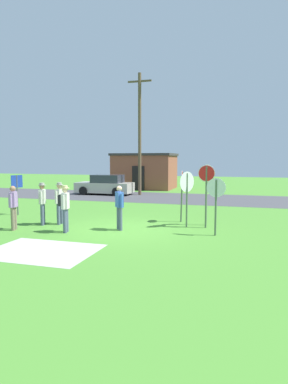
{
  "coord_description": "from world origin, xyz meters",
  "views": [
    {
      "loc": [
        4.28,
        -11.59,
        2.69
      ],
      "look_at": [
        0.32,
        1.72,
        1.3
      ],
      "focal_mm": 30.73,
      "sensor_mm": 36.0,
      "label": 1
    }
  ],
  "objects_px": {
    "stop_sign_rear_right": "(182,188)",
    "stop_sign_nearest": "(207,185)",
    "parked_car_on_street": "(105,185)",
    "person_in_teal": "(13,205)",
    "person_with_sunhat": "(60,201)",
    "person_holding_notes": "(119,205)",
    "stop_sign_low_front": "(206,186)",
    "person_on_left": "(65,205)",
    "stop_sign_far_back": "(187,189)",
    "person_near_signs": "(42,201)",
    "utility_pole": "(140,132)",
    "stop_sign_leaning_left": "(216,197)",
    "info_panel_leftmost": "(17,188)"
  },
  "relations": [
    {
      "from": "utility_pole",
      "to": "person_holding_notes",
      "type": "xyz_separation_m",
      "value": [
        2.93,
        -11.99,
        -3.71
      ]
    },
    {
      "from": "person_holding_notes",
      "to": "info_panel_leftmost",
      "type": "bearing_deg",
      "value": 163.45
    },
    {
      "from": "stop_sign_low_front",
      "to": "stop_sign_leaning_left",
      "type": "bearing_deg",
      "value": -69.03
    },
    {
      "from": "person_on_left",
      "to": "person_with_sunhat",
      "type": "relative_size",
      "value": 1.0
    },
    {
      "from": "stop_sign_nearest",
      "to": "person_holding_notes",
      "type": "height_order",
      "value": "stop_sign_nearest"
    },
    {
      "from": "stop_sign_rear_right",
      "to": "person_with_sunhat",
      "type": "relative_size",
      "value": 1.27
    },
    {
      "from": "person_holding_notes",
      "to": "person_in_teal",
      "type": "height_order",
      "value": "same"
    },
    {
      "from": "stop_sign_low_front",
      "to": "stop_sign_rear_right",
      "type": "bearing_deg",
      "value": 140.28
    },
    {
      "from": "stop_sign_far_back",
      "to": "stop_sign_leaning_left",
      "type": "distance_m",
      "value": 1.7
    },
    {
      "from": "utility_pole",
      "to": "person_on_left",
      "type": "distance_m",
      "value": 13.49
    },
    {
      "from": "person_with_sunhat",
      "to": "stop_sign_leaning_left",
      "type": "bearing_deg",
      "value": -1.95
    },
    {
      "from": "stop_sign_low_front",
      "to": "person_with_sunhat",
      "type": "height_order",
      "value": "stop_sign_low_front"
    },
    {
      "from": "person_near_signs",
      "to": "stop_sign_low_front",
      "type": "bearing_deg",
      "value": 11.46
    },
    {
      "from": "person_holding_notes",
      "to": "utility_pole",
      "type": "bearing_deg",
      "value": 103.73
    },
    {
      "from": "stop_sign_low_front",
      "to": "stop_sign_rear_right",
      "type": "distance_m",
      "value": 1.47
    },
    {
      "from": "person_with_sunhat",
      "to": "person_in_teal",
      "type": "relative_size",
      "value": 1.03
    },
    {
      "from": "parked_car_on_street",
      "to": "person_in_teal",
      "type": "distance_m",
      "value": 12.87
    },
    {
      "from": "stop_sign_leaning_left",
      "to": "stop_sign_nearest",
      "type": "height_order",
      "value": "stop_sign_nearest"
    },
    {
      "from": "utility_pole",
      "to": "stop_sign_leaning_left",
      "type": "relative_size",
      "value": 4.4
    },
    {
      "from": "person_with_sunhat",
      "to": "person_holding_notes",
      "type": "bearing_deg",
      "value": -6.84
    },
    {
      "from": "stop_sign_far_back",
      "to": "stop_sign_nearest",
      "type": "distance_m",
      "value": 0.92
    },
    {
      "from": "stop_sign_far_back",
      "to": "person_near_signs",
      "type": "bearing_deg",
      "value": -167.48
    },
    {
      "from": "person_with_sunhat",
      "to": "person_near_signs",
      "type": "bearing_deg",
      "value": -153.04
    },
    {
      "from": "person_holding_notes",
      "to": "info_panel_leftmost",
      "type": "relative_size",
      "value": 0.88
    },
    {
      "from": "stop_sign_rear_right",
      "to": "info_panel_leftmost",
      "type": "bearing_deg",
      "value": -176.34
    },
    {
      "from": "stop_sign_rear_right",
      "to": "stop_sign_leaning_left",
      "type": "height_order",
      "value": "stop_sign_rear_right"
    },
    {
      "from": "stop_sign_low_front",
      "to": "person_in_teal",
      "type": "distance_m",
      "value": 7.43
    },
    {
      "from": "stop_sign_low_front",
      "to": "stop_sign_far_back",
      "type": "distance_m",
      "value": 0.76
    },
    {
      "from": "stop_sign_low_front",
      "to": "stop_sign_leaning_left",
      "type": "height_order",
      "value": "stop_sign_low_front"
    },
    {
      "from": "person_on_left",
      "to": "person_in_teal",
      "type": "bearing_deg",
      "value": -174.62
    },
    {
      "from": "utility_pole",
      "to": "info_panel_leftmost",
      "type": "xyz_separation_m",
      "value": [
        -2.99,
        -10.23,
        -3.33
      ]
    },
    {
      "from": "stop_sign_leaning_left",
      "to": "person_near_signs",
      "type": "distance_m",
      "value": 6.95
    },
    {
      "from": "stop_sign_rear_right",
      "to": "person_in_teal",
      "type": "relative_size",
      "value": 1.31
    },
    {
      "from": "utility_pole",
      "to": "person_near_signs",
      "type": "distance_m",
      "value": 12.53
    },
    {
      "from": "stop_sign_nearest",
      "to": "info_panel_leftmost",
      "type": "height_order",
      "value": "stop_sign_nearest"
    },
    {
      "from": "stop_sign_low_front",
      "to": "stop_sign_far_back",
      "type": "relative_size",
      "value": 1.12
    },
    {
      "from": "parked_car_on_street",
      "to": "person_holding_notes",
      "type": "distance_m",
      "value": 12.89
    },
    {
      "from": "stop_sign_rear_right",
      "to": "stop_sign_nearest",
      "type": "distance_m",
      "value": 1.16
    },
    {
      "from": "stop_sign_nearest",
      "to": "person_in_teal",
      "type": "height_order",
      "value": "stop_sign_nearest"
    },
    {
      "from": "stop_sign_rear_right",
      "to": "stop_sign_far_back",
      "type": "xyz_separation_m",
      "value": [
        0.37,
        -0.97,
        0.04
      ]
    },
    {
      "from": "stop_sign_rear_right",
      "to": "person_on_left",
      "type": "height_order",
      "value": "stop_sign_rear_right"
    },
    {
      "from": "stop_sign_nearest",
      "to": "person_near_signs",
      "type": "xyz_separation_m",
      "value": [
        -6.43,
        -1.85,
        -0.68
      ]
    },
    {
      "from": "stop_sign_rear_right",
      "to": "person_with_sunhat",
      "type": "bearing_deg",
      "value": -157.8
    },
    {
      "from": "stop_sign_rear_right",
      "to": "stop_sign_nearest",
      "type": "xyz_separation_m",
      "value": [
        1.08,
        -0.39,
        0.19
      ]
    },
    {
      "from": "person_on_left",
      "to": "person_in_teal",
      "type": "distance_m",
      "value": 2.09
    },
    {
      "from": "parked_car_on_street",
      "to": "person_near_signs",
      "type": "bearing_deg",
      "value": -79.16
    },
    {
      "from": "stop_sign_far_back",
      "to": "stop_sign_low_front",
      "type": "bearing_deg",
      "value": 3.17
    },
    {
      "from": "stop_sign_nearest",
      "to": "person_with_sunhat",
      "type": "bearing_deg",
      "value": -165.17
    },
    {
      "from": "stop_sign_nearest",
      "to": "person_in_teal",
      "type": "distance_m",
      "value": 7.58
    },
    {
      "from": "person_on_left",
      "to": "stop_sign_rear_right",
      "type": "bearing_deg",
      "value": 40.48
    }
  ]
}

